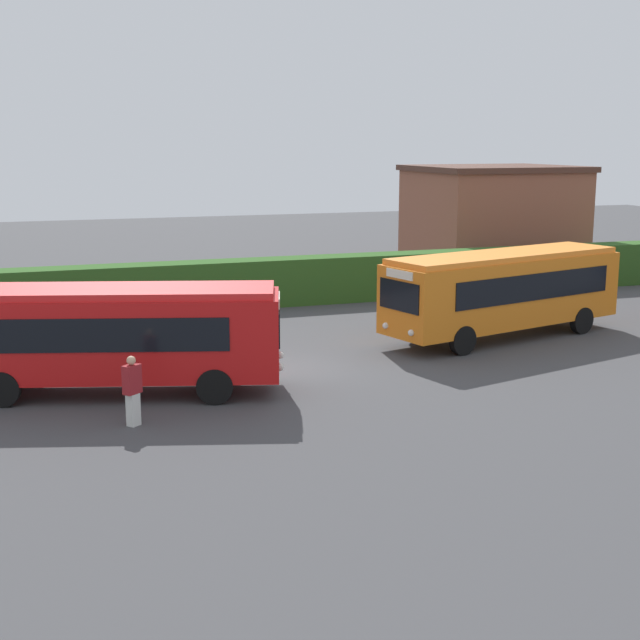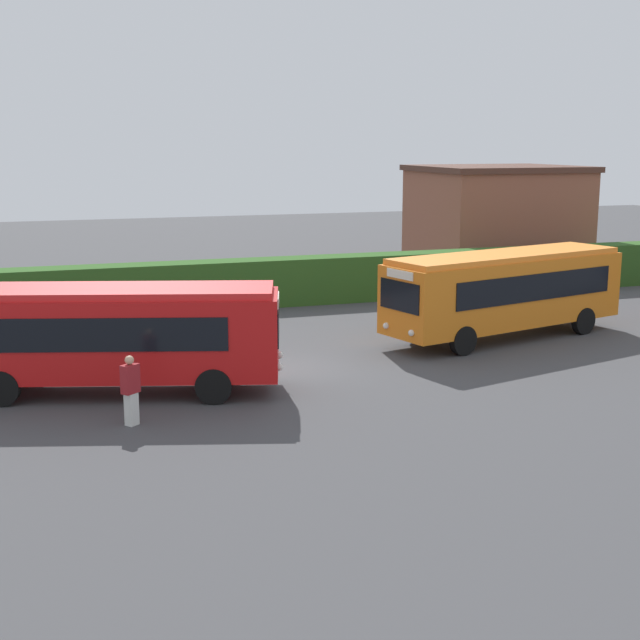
{
  "view_description": "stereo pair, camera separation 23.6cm",
  "coord_description": "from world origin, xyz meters",
  "px_view_note": "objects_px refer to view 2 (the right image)",
  "views": [
    {
      "loc": [
        -7.6,
        -25.53,
        7.05
      ],
      "look_at": [
        1.16,
        0.19,
        1.48
      ],
      "focal_mm": 49.34,
      "sensor_mm": 36.0,
      "label": 1
    },
    {
      "loc": [
        -7.38,
        -25.6,
        7.05
      ],
      "look_at": [
        1.16,
        0.19,
        1.48
      ],
      "focal_mm": 49.34,
      "sensor_mm": 36.0,
      "label": 2
    }
  ],
  "objects_px": {
    "bus_orange": "(505,289)",
    "person_left": "(131,389)",
    "bus_red": "(114,332)",
    "person_center": "(407,302)",
    "traffic_cone": "(170,326)",
    "person_right": "(482,294)"
  },
  "relations": [
    {
      "from": "person_left",
      "to": "person_right",
      "type": "relative_size",
      "value": 0.99
    },
    {
      "from": "bus_orange",
      "to": "person_left",
      "type": "relative_size",
      "value": 5.49
    },
    {
      "from": "person_center",
      "to": "traffic_cone",
      "type": "height_order",
      "value": "person_center"
    },
    {
      "from": "bus_red",
      "to": "person_center",
      "type": "bearing_deg",
      "value": 42.13
    },
    {
      "from": "bus_orange",
      "to": "person_center",
      "type": "relative_size",
      "value": 5.27
    },
    {
      "from": "person_left",
      "to": "person_center",
      "type": "xyz_separation_m",
      "value": [
        11.31,
        8.55,
        0.06
      ]
    },
    {
      "from": "person_left",
      "to": "traffic_cone",
      "type": "bearing_deg",
      "value": 127.03
    },
    {
      "from": "bus_orange",
      "to": "traffic_cone",
      "type": "relative_size",
      "value": 16.49
    },
    {
      "from": "bus_orange",
      "to": "person_center",
      "type": "bearing_deg",
      "value": -60.99
    },
    {
      "from": "bus_red",
      "to": "person_left",
      "type": "xyz_separation_m",
      "value": [
        0.08,
        -3.04,
        -0.81
      ]
    },
    {
      "from": "person_center",
      "to": "person_right",
      "type": "height_order",
      "value": "person_center"
    },
    {
      "from": "traffic_cone",
      "to": "person_left",
      "type": "bearing_deg",
      "value": -103.98
    },
    {
      "from": "bus_orange",
      "to": "person_right",
      "type": "height_order",
      "value": "bus_orange"
    },
    {
      "from": "bus_red",
      "to": "person_center",
      "type": "distance_m",
      "value": 12.67
    },
    {
      "from": "bus_red",
      "to": "bus_orange",
      "type": "height_order",
      "value": "bus_orange"
    },
    {
      "from": "bus_red",
      "to": "person_right",
      "type": "xyz_separation_m",
      "value": [
        15.1,
        6.41,
        -0.79
      ]
    },
    {
      "from": "bus_orange",
      "to": "traffic_cone",
      "type": "distance_m",
      "value": 12.3
    },
    {
      "from": "bus_red",
      "to": "traffic_cone",
      "type": "relative_size",
      "value": 15.88
    },
    {
      "from": "bus_orange",
      "to": "person_center",
      "type": "height_order",
      "value": "bus_orange"
    },
    {
      "from": "person_right",
      "to": "person_center",
      "type": "bearing_deg",
      "value": 95.16
    },
    {
      "from": "bus_orange",
      "to": "person_center",
      "type": "xyz_separation_m",
      "value": [
        -2.62,
        2.71,
        -0.79
      ]
    },
    {
      "from": "person_left",
      "to": "person_right",
      "type": "height_order",
      "value": "person_right"
    }
  ]
}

